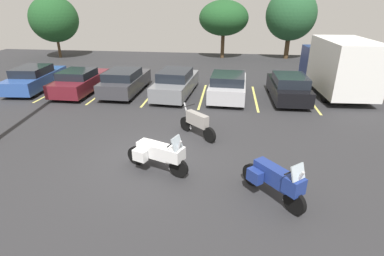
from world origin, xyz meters
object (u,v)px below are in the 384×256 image
car_blue (35,78)px  car_charcoal (125,81)px  motorcycle_third (275,179)px  motorcycle_touring (159,153)px  car_silver (228,86)px  car_black (288,87)px  box_truck (338,65)px  motorcycle_second (197,123)px  car_maroon (80,81)px  car_grey (176,83)px

car_blue → car_charcoal: size_ratio=1.10×
motorcycle_third → car_charcoal: (-7.36, 9.32, 0.05)m
motorcycle_touring → car_silver: car_silver is taller
car_black → box_truck: size_ratio=0.65×
car_blue → car_black: 14.97m
car_charcoal → box_truck: (12.18, 1.54, 0.92)m
car_silver → motorcycle_second: bearing=-102.6°
car_maroon → box_truck: size_ratio=0.68×
motorcycle_touring → car_charcoal: 9.13m
car_grey → car_silver: (2.96, -0.20, -0.01)m
car_silver → box_truck: box_truck is taller
motorcycle_touring → motorcycle_second: size_ratio=1.37×
motorcycle_touring → car_black: 9.72m
car_blue → box_truck: box_truck is taller
car_charcoal → box_truck: size_ratio=0.68×
motorcycle_third → car_maroon: motorcycle_third is taller
car_charcoal → motorcycle_second: bearing=-48.5°
car_grey → box_truck: bearing=9.8°
motorcycle_touring → car_silver: (2.08, 8.02, 0.06)m
motorcycle_third → car_black: 9.38m
box_truck → car_black: bearing=-150.4°
motorcycle_second → motorcycle_third: 4.63m
motorcycle_touring → box_truck: bearing=49.8°
motorcycle_third → car_silver: car_silver is taller
motorcycle_second → motorcycle_third: size_ratio=0.89×
car_charcoal → car_silver: 5.98m
motorcycle_touring → motorcycle_third: 3.62m
car_charcoal → car_silver: bearing=-2.3°
car_grey → motorcycle_second: bearing=-71.6°
car_maroon → car_charcoal: bearing=4.1°
motorcycle_second → box_truck: size_ratio=0.24×
box_truck → car_charcoal: bearing=-172.8°
motorcycle_second → car_maroon: 9.15m
motorcycle_third → car_grey: size_ratio=0.37×
car_maroon → car_charcoal: (2.68, 0.19, 0.04)m
car_blue → car_silver: 11.71m
box_truck → car_grey: bearing=-170.2°
motorcycle_touring → box_truck: 12.87m
motorcycle_third → car_maroon: (-10.04, 9.12, 0.01)m
car_grey → car_silver: 2.97m
car_black → box_truck: box_truck is taller
motorcycle_touring → car_blue: 12.77m
car_grey → box_truck: 9.35m
motorcycle_second → car_grey: 5.70m
motorcycle_third → motorcycle_second: bearing=123.4°
motorcycle_second → car_silver: car_silver is taller
motorcycle_third → car_charcoal: 11.87m
motorcycle_third → car_blue: 16.15m
motorcycle_third → car_grey: (-4.35, 9.27, 0.05)m
car_maroon → car_grey: (5.69, 0.15, 0.04)m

